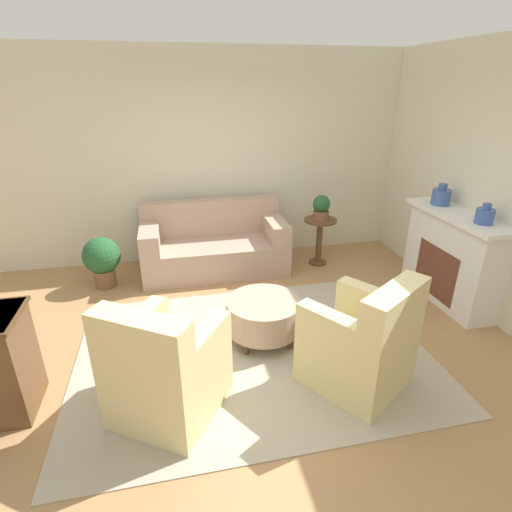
% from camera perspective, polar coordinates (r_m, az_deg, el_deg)
% --- Properties ---
extents(ground_plane, '(16.00, 16.00, 0.00)m').
position_cam_1_polar(ground_plane, '(3.89, -0.46, -13.59)').
color(ground_plane, '#AD7F51').
extents(wall_back, '(8.87, 0.12, 2.80)m').
position_cam_1_polar(wall_back, '(5.65, -5.84, 13.70)').
color(wall_back, beige).
rests_on(wall_back, ground_plane).
extents(rug, '(3.23, 2.39, 0.01)m').
position_cam_1_polar(rug, '(3.89, -0.46, -13.53)').
color(rug, '#B2A893').
rests_on(rug, ground_plane).
extents(couch, '(1.88, 0.86, 0.91)m').
position_cam_1_polar(couch, '(5.39, -5.98, 1.35)').
color(couch, tan).
rests_on(couch, ground_plane).
extents(armchair_left, '(1.00, 1.01, 0.98)m').
position_cam_1_polar(armchair_left, '(3.14, -12.90, -15.82)').
color(armchair_left, beige).
rests_on(armchair_left, rug).
extents(armchair_right, '(1.00, 1.01, 0.98)m').
position_cam_1_polar(armchair_right, '(3.44, 14.92, -12.13)').
color(armchair_right, beige).
rests_on(armchair_right, rug).
extents(ottoman_table, '(0.73, 0.73, 0.42)m').
position_cam_1_polar(ottoman_table, '(3.92, 1.08, -8.34)').
color(ottoman_table, tan).
rests_on(ottoman_table, rug).
extents(side_table, '(0.45, 0.45, 0.65)m').
position_cam_1_polar(side_table, '(5.57, 9.06, 3.05)').
color(side_table, brown).
rests_on(side_table, ground_plane).
extents(fireplace, '(0.44, 1.36, 1.06)m').
position_cam_1_polar(fireplace, '(5.02, 26.21, 0.03)').
color(fireplace, white).
rests_on(fireplace, ground_plane).
extents(vase_mantel_near, '(0.21, 0.21, 0.25)m').
position_cam_1_polar(vase_mantel_near, '(5.10, 24.95, 7.74)').
color(vase_mantel_near, '#38569E').
rests_on(vase_mantel_near, fireplace).
extents(vase_mantel_far, '(0.18, 0.18, 0.21)m').
position_cam_1_polar(vase_mantel_far, '(4.59, 29.89, 5.04)').
color(vase_mantel_far, '#38569E').
rests_on(vase_mantel_far, fireplace).
extents(potted_plant_on_side_table, '(0.23, 0.23, 0.33)m').
position_cam_1_polar(potted_plant_on_side_table, '(5.45, 9.32, 6.91)').
color(potted_plant_on_side_table, brown).
rests_on(potted_plant_on_side_table, side_table).
extents(potted_plant_floor, '(0.45, 0.45, 0.65)m').
position_cam_1_polar(potted_plant_floor, '(5.23, -21.14, -0.34)').
color(potted_plant_floor, brown).
rests_on(potted_plant_floor, ground_plane).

